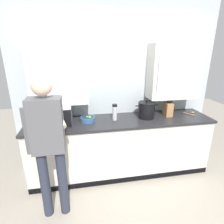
{
  "coord_description": "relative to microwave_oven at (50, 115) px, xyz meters",
  "views": [
    {
      "loc": [
        -0.6,
        -1.81,
        1.93
      ],
      "look_at": [
        -0.15,
        0.64,
        1.07
      ],
      "focal_mm": 29.14,
      "sensor_mm": 36.0,
      "label": 1
    }
  ],
  "objects": [
    {
      "name": "person_figure",
      "position": [
        0.06,
        -0.69,
        -0.03
      ],
      "size": [
        0.44,
        0.52,
        1.7
      ],
      "color": "#282D3D",
      "rests_on": "ground_plane"
    },
    {
      "name": "wooden_spoon",
      "position": [
        2.23,
        0.03,
        -0.12
      ],
      "size": [
        0.2,
        0.19,
        0.02
      ],
      "color": "tan",
      "rests_on": "counter_unit"
    },
    {
      "name": "ground_plane",
      "position": [
        1.02,
        -0.72,
        -1.05
      ],
      "size": [
        9.24,
        9.24,
        0.0
      ],
      "primitive_type": "plane",
      "color": "#9E9384"
    },
    {
      "name": "stock_pot",
      "position": [
        1.43,
        -0.01,
        -0.01
      ],
      "size": [
        0.35,
        0.26,
        0.28
      ],
      "color": "black",
      "rests_on": "counter_unit"
    },
    {
      "name": "microwave_oven",
      "position": [
        0.0,
        0.0,
        0.0
      ],
      "size": [
        0.55,
        0.78,
        0.26
      ],
      "color": "#B7BABF",
      "rests_on": "counter_unit"
    },
    {
      "name": "fruit_bowl",
      "position": [
        0.52,
        -0.01,
        -0.09
      ],
      "size": [
        0.21,
        0.21,
        0.1
      ],
      "color": "#335684",
      "rests_on": "counter_unit"
    },
    {
      "name": "thermos_flask",
      "position": [
        0.93,
        -0.02,
        -0.01
      ],
      "size": [
        0.07,
        0.07,
        0.25
      ],
      "color": "#B7BABF",
      "rests_on": "counter_unit"
    },
    {
      "name": "counter_unit",
      "position": [
        1.02,
        -0.03,
        -0.59
      ],
      "size": [
        2.81,
        0.64,
        0.92
      ],
      "color": "beige",
      "rests_on": "ground_plane"
    },
    {
      "name": "knife_block",
      "position": [
        1.8,
        0.0,
        -0.02
      ],
      "size": [
        0.11,
        0.15,
        0.29
      ],
      "color": "#A37547",
      "rests_on": "counter_unit"
    },
    {
      "name": "back_wall_tiled",
      "position": [
        1.02,
        0.26,
        0.38
      ],
      "size": [
        3.22,
        0.44,
        2.7
      ],
      "color": "#B2BCC1",
      "rests_on": "ground_plane"
    }
  ]
}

